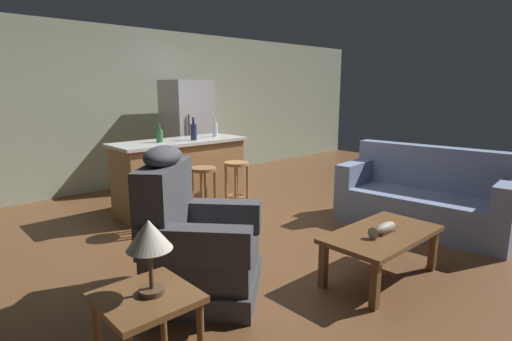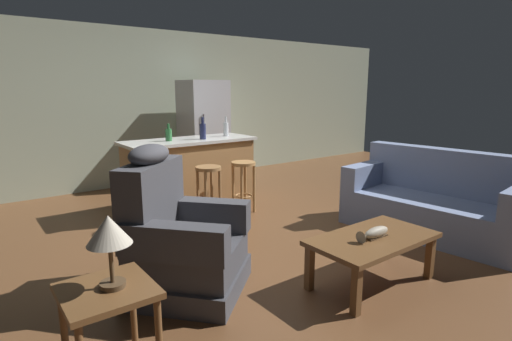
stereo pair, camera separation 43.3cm
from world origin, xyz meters
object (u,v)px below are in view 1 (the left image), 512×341
coffee_table (382,238)px  bottle_wine_dark (215,129)px  recliner_near_lamp (194,244)px  bar_stool_right (236,178)px  bottle_short_amber (160,135)px  couch (425,199)px  bar_stool_left (165,192)px  bar_stool_middle (203,184)px  kitchen_island (181,175)px  refrigerator (187,133)px  bottle_tall_green (194,131)px  table_lamp (149,238)px  end_table (147,312)px  fish_figurine (384,229)px

coffee_table → bottle_wine_dark: 3.04m
recliner_near_lamp → bar_stool_right: bearing=89.5°
recliner_near_lamp → bottle_short_amber: recliner_near_lamp is taller
couch → bar_stool_left: size_ratio=2.91×
bar_stool_middle → bar_stool_left: bearing=180.0°
bar_stool_left → kitchen_island: bearing=46.1°
couch → refrigerator: size_ratio=1.13×
bar_stool_middle → bottle_tall_green: size_ratio=2.27×
table_lamp → bottle_tall_green: size_ratio=1.37×
bar_stool_left → refrigerator: (1.51, 1.83, 0.41)m
table_lamp → bar_stool_right: size_ratio=0.60×
table_lamp → bottle_short_amber: 3.20m
refrigerator → bottle_tall_green: (-0.76, -1.32, 0.18)m
couch → bottle_wine_dark: bearing=-72.5°
refrigerator → couch: bearing=-77.6°
bottle_tall_green → bar_stool_right: bearing=-59.3°
table_lamp → refrigerator: bearing=54.5°
couch → bottle_short_amber: (-2.03, 2.57, 0.70)m
bar_stool_middle → couch: bearing=-47.1°
end_table → kitchen_island: (1.95, 2.76, 0.02)m
bar_stool_middle → bottle_short_amber: bottle_short_amber is taller
end_table → bottle_short_amber: (1.65, 2.75, 0.57)m
couch → refrigerator: refrigerator is taller
coffee_table → refrigerator: 4.22m
bar_stool_left → bottle_tall_green: (0.75, 0.51, 0.59)m
couch → bar_stool_middle: 2.66m
bar_stool_middle → bottle_wine_dark: size_ratio=2.42×
bar_stool_left → bottle_wine_dark: 1.48m
bar_stool_right → refrigerator: 1.93m
table_lamp → bottle_wine_dark: bearing=47.7°
kitchen_island → refrigerator: 1.56m
recliner_near_lamp → bottle_short_amber: (0.88, 2.04, 0.61)m
table_lamp → bottle_short_amber: size_ratio=1.81×
bar_stool_left → bottle_short_amber: bottle_short_amber is taller
fish_figurine → couch: (1.61, 0.37, -0.12)m
kitchen_island → bar_stool_middle: kitchen_island is taller
bottle_tall_green → table_lamp: bearing=-128.0°
fish_figurine → bottle_tall_green: 2.90m
bottle_short_amber → fish_figurine: bearing=-81.8°
coffee_table → bar_stool_middle: 2.31m
kitchen_island → bottle_short_amber: size_ratio=7.93×
recliner_near_lamp → bar_stool_middle: recliner_near_lamp is taller
bar_stool_left → bar_stool_right: size_ratio=1.00×
fish_figurine → bottle_tall_green: bearing=89.5°
coffee_table → bottle_short_amber: (-0.45, 2.92, 0.67)m
recliner_near_lamp → kitchen_island: bearing=108.6°
bar_stool_left → bar_stool_middle: size_ratio=1.00×
table_lamp → refrigerator: size_ratio=0.23×
end_table → coffee_table: bearing=-4.5°
fish_figurine → bottle_wine_dark: bearing=81.0°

